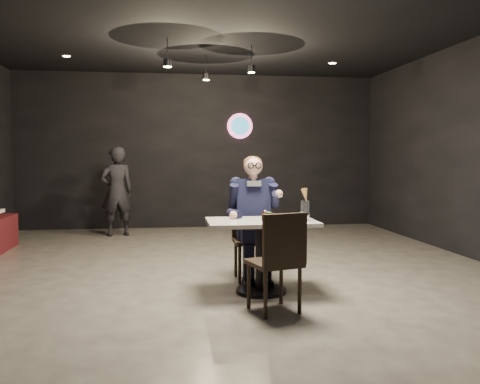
{
  "coord_description": "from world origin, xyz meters",
  "views": [
    {
      "loc": [
        -0.58,
        -5.53,
        1.4
      ],
      "look_at": [
        0.2,
        0.13,
        1.0
      ],
      "focal_mm": 38.0,
      "sensor_mm": 36.0,
      "label": 1
    }
  ],
  "objects": [
    {
      "name": "sundae_glass",
      "position": [
        0.78,
        -0.54,
        0.85
      ],
      "size": [
        0.09,
        0.09,
        0.2
      ],
      "primitive_type": "cylinder",
      "color": "silver",
      "rests_on": "main_table"
    },
    {
      "name": "cake_slice",
      "position": [
        0.39,
        -0.55,
        0.8
      ],
      "size": [
        0.12,
        0.11,
        0.07
      ],
      "primitive_type": "cube",
      "rotation": [
        0.0,
        0.0,
        0.35
      ],
      "color": "black",
      "rests_on": "dessert_plate"
    },
    {
      "name": "pendant_lights",
      "position": [
        0.0,
        2.0,
        2.88
      ],
      "size": [
        1.4,
        1.2,
        0.36
      ],
      "primitive_type": "cube",
      "color": "black",
      "rests_on": "floor"
    },
    {
      "name": "mint_leaf",
      "position": [
        0.39,
        -0.58,
        0.84
      ],
      "size": [
        0.06,
        0.04,
        0.01
      ],
      "primitive_type": "ellipsoid",
      "color": "green",
      "rests_on": "cake_slice"
    },
    {
      "name": "wall_sign",
      "position": [
        0.8,
        4.47,
        2.0
      ],
      "size": [
        0.5,
        0.06,
        0.5
      ],
      "primitive_type": null,
      "color": "pink",
      "rests_on": "floor"
    },
    {
      "name": "main_table",
      "position": [
        0.34,
        -0.47,
        0.38
      ],
      "size": [
        1.1,
        0.7,
        0.75
      ],
      "primitive_type": "cube",
      "color": "silver",
      "rests_on": "floor"
    },
    {
      "name": "chair_far",
      "position": [
        0.34,
        0.08,
        0.46
      ],
      "size": [
        0.42,
        0.46,
        0.92
      ],
      "primitive_type": "cube",
      "color": "black",
      "rests_on": "floor"
    },
    {
      "name": "seated_man",
      "position": [
        0.34,
        0.08,
        0.72
      ],
      "size": [
        0.6,
        0.8,
        1.44
      ],
      "primitive_type": "cube",
      "color": "black",
      "rests_on": "floor"
    },
    {
      "name": "chair_near",
      "position": [
        0.34,
        -1.11,
        0.46
      ],
      "size": [
        0.53,
        0.56,
        0.92
      ],
      "primitive_type": "cube",
      "rotation": [
        0.0,
        0.0,
        0.28
      ],
      "color": "black",
      "rests_on": "floor"
    },
    {
      "name": "dessert_plate",
      "position": [
        0.42,
        -0.52,
        0.76
      ],
      "size": [
        0.22,
        0.22,
        0.01
      ],
      "primitive_type": "cylinder",
      "color": "white",
      "rests_on": "main_table"
    },
    {
      "name": "floor",
      "position": [
        0.0,
        0.0,
        0.0
      ],
      "size": [
        9.0,
        9.0,
        0.0
      ],
      "primitive_type": "plane",
      "color": "gray",
      "rests_on": "ground"
    },
    {
      "name": "wafer_cone",
      "position": [
        0.79,
        -0.52,
        1.0
      ],
      "size": [
        0.09,
        0.09,
        0.14
      ],
      "primitive_type": "cone",
      "rotation": [
        0.0,
        0.0,
        0.26
      ],
      "color": "tan",
      "rests_on": "sundae_glass"
    },
    {
      "name": "passerby",
      "position": [
        -1.51,
        3.58,
        0.79
      ],
      "size": [
        0.66,
        0.52,
        1.57
      ],
      "primitive_type": "imported",
      "rotation": [
        0.0,
        0.0,
        3.43
      ],
      "color": "black",
      "rests_on": "floor"
    }
  ]
}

